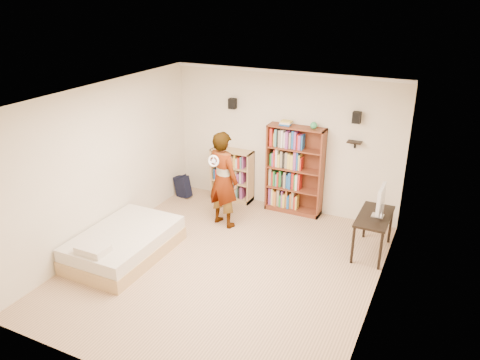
% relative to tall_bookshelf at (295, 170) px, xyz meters
% --- Properties ---
extents(ground, '(4.50, 5.00, 0.01)m').
position_rel_tall_bookshelf_xyz_m(ground, '(-0.29, -2.34, -0.86)').
color(ground, tan).
rests_on(ground, ground).
extents(room_shell, '(4.52, 5.02, 2.71)m').
position_rel_tall_bookshelf_xyz_m(room_shell, '(-0.29, -2.34, 0.90)').
color(room_shell, silver).
rests_on(room_shell, ground).
extents(crown_molding, '(4.50, 5.00, 0.06)m').
position_rel_tall_bookshelf_xyz_m(crown_molding, '(-0.29, -2.34, 1.81)').
color(crown_molding, white).
rests_on(crown_molding, room_shell).
extents(speaker_left, '(0.14, 0.12, 0.20)m').
position_rel_tall_bookshelf_xyz_m(speaker_left, '(-1.34, 0.06, 1.14)').
color(speaker_left, black).
rests_on(speaker_left, room_shell).
extents(speaker_right, '(0.14, 0.12, 0.20)m').
position_rel_tall_bookshelf_xyz_m(speaker_right, '(1.06, 0.06, 1.14)').
color(speaker_right, black).
rests_on(speaker_right, room_shell).
extents(wall_shelf, '(0.25, 0.16, 0.02)m').
position_rel_tall_bookshelf_xyz_m(wall_shelf, '(1.06, 0.07, 0.69)').
color(wall_shelf, black).
rests_on(wall_shelf, room_shell).
extents(tall_bookshelf, '(1.09, 0.32, 1.72)m').
position_rel_tall_bookshelf_xyz_m(tall_bookshelf, '(0.00, 0.00, 0.00)').
color(tall_bookshelf, maroon).
rests_on(tall_bookshelf, ground).
extents(low_bookshelf, '(0.86, 0.32, 1.07)m').
position_rel_tall_bookshelf_xyz_m(low_bookshelf, '(-1.33, -0.00, -0.32)').
color(low_bookshelf, tan).
rests_on(low_bookshelf, ground).
extents(computer_desk, '(0.50, 1.00, 0.68)m').
position_rel_tall_bookshelf_xyz_m(computer_desk, '(1.69, -0.90, -0.52)').
color(computer_desk, black).
rests_on(computer_desk, ground).
extents(imac, '(0.16, 0.52, 0.51)m').
position_rel_tall_bookshelf_xyz_m(imac, '(1.73, -0.90, 0.08)').
color(imac, silver).
rests_on(imac, computer_desk).
extents(daybed, '(1.20, 1.85, 0.55)m').
position_rel_tall_bookshelf_xyz_m(daybed, '(-1.92, -2.74, -0.59)').
color(daybed, beige).
rests_on(daybed, ground).
extents(person, '(0.74, 0.59, 1.79)m').
position_rel_tall_bookshelf_xyz_m(person, '(-0.98, -1.06, 0.03)').
color(person, black).
rests_on(person, ground).
extents(wii_wheel, '(0.21, 0.08, 0.21)m').
position_rel_tall_bookshelf_xyz_m(wii_wheel, '(-0.98, -1.40, 0.50)').
color(wii_wheel, silver).
rests_on(wii_wheel, person).
extents(navy_bag, '(0.38, 0.29, 0.46)m').
position_rel_tall_bookshelf_xyz_m(navy_bag, '(-2.32, -0.33, -0.63)').
color(navy_bag, black).
rests_on(navy_bag, ground).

